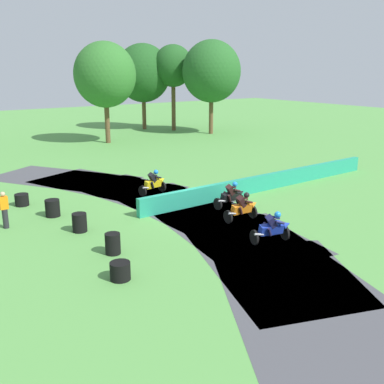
{
  "coord_description": "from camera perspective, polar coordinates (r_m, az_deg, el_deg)",
  "views": [
    {
      "loc": [
        -12.11,
        -17.81,
        6.73
      ],
      "look_at": [
        -0.0,
        -0.5,
        0.9
      ],
      "focal_mm": 42.39,
      "sensor_mm": 36.0,
      "label": 1
    }
  ],
  "objects": [
    {
      "name": "ground_plane",
      "position": [
        22.57,
        -0.72,
        -1.93
      ],
      "size": [
        120.0,
        120.0,
        0.0
      ],
      "primitive_type": "plane",
      "color": "#569947"
    },
    {
      "name": "tree_far_right",
      "position": [
        47.58,
        2.47,
        14.92
      ],
      "size": [
        5.94,
        5.94,
        9.45
      ],
      "color": "brown",
      "rests_on": "ground"
    },
    {
      "name": "track_asphalt",
      "position": [
        21.93,
        -3.21,
        -2.46
      ],
      "size": [
        9.97,
        29.17,
        0.01
      ],
      "color": "#47474C",
      "rests_on": "ground"
    },
    {
      "name": "tire_stack_near",
      "position": [
        15.22,
        -9.02,
        -9.78
      ],
      "size": [
        0.68,
        0.68,
        0.6
      ],
      "color": "black",
      "rests_on": "ground"
    },
    {
      "name": "motorcycle_chase_orange",
      "position": [
        20.55,
        6.46,
        -1.9
      ],
      "size": [
        1.69,
        0.8,
        1.43
      ],
      "color": "black",
      "rests_on": "ground"
    },
    {
      "name": "safety_barrier",
      "position": [
        26.1,
        9.49,
        1.28
      ],
      "size": [
        16.96,
        0.82,
        0.9
      ],
      "primitive_type": "cube",
      "rotation": [
        0.0,
        0.0,
        -1.54
      ],
      "color": "#239375",
      "rests_on": "ground"
    },
    {
      "name": "tree_behind_barrier",
      "position": [
        51.5,
        -6.19,
        14.64
      ],
      "size": [
        6.0,
        6.0,
        9.27
      ],
      "color": "brown",
      "rests_on": "ground"
    },
    {
      "name": "tree_distant",
      "position": [
        42.25,
        -10.9,
        14.27
      ],
      "size": [
        5.5,
        5.5,
        8.98
      ],
      "color": "brown",
      "rests_on": "ground"
    },
    {
      "name": "tire_stack_mid_b",
      "position": [
        19.75,
        -13.97,
        -3.75
      ],
      "size": [
        0.61,
        0.61,
        0.8
      ],
      "color": "black",
      "rests_on": "ground"
    },
    {
      "name": "track_marshal",
      "position": [
        21.05,
        -22.53,
        -2.11
      ],
      "size": [
        0.34,
        0.24,
        1.63
      ],
      "color": "#232328",
      "rests_on": "ground"
    },
    {
      "name": "motorcycle_fourth_yellow",
      "position": [
        24.84,
        -4.8,
        1.21
      ],
      "size": [
        1.7,
        0.95,
        1.43
      ],
      "color": "black",
      "rests_on": "ground"
    },
    {
      "name": "tree_far_left",
      "position": [
        50.29,
        -2.39,
        15.53
      ],
      "size": [
        4.23,
        4.23,
        9.11
      ],
      "color": "brown",
      "rests_on": "ground"
    },
    {
      "name": "tire_stack_extra_a",
      "position": [
        24.31,
        -20.63,
        -0.93
      ],
      "size": [
        0.68,
        0.68,
        0.6
      ],
      "color": "black",
      "rests_on": "ground"
    },
    {
      "name": "motorcycle_trailing_black",
      "position": [
        22.43,
        5.0,
        -0.39
      ],
      "size": [
        1.68,
        0.81,
        1.43
      ],
      "color": "black",
      "rests_on": "ground"
    },
    {
      "name": "tire_stack_mid_a",
      "position": [
        17.2,
        -9.94,
        -6.42
      ],
      "size": [
        0.58,
        0.58,
        0.8
      ],
      "color": "black",
      "rests_on": "ground"
    },
    {
      "name": "tire_stack_far",
      "position": [
        22.08,
        -17.14,
        -1.94
      ],
      "size": [
        0.67,
        0.67,
        0.8
      ],
      "color": "black",
      "rests_on": "ground"
    },
    {
      "name": "motorcycle_lead_blue",
      "position": [
        18.18,
        10.19,
        -4.41
      ],
      "size": [
        1.7,
        1.07,
        1.43
      ],
      "color": "black",
      "rests_on": "ground"
    }
  ]
}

